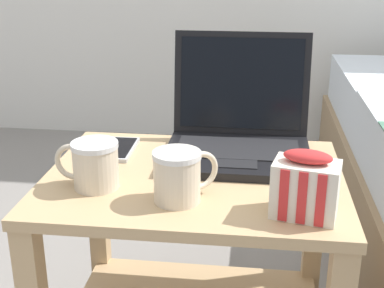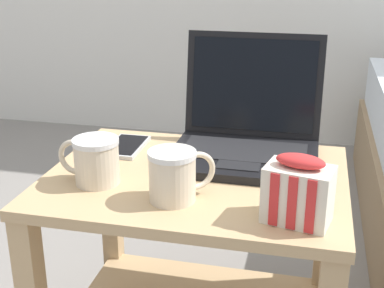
% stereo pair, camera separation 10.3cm
% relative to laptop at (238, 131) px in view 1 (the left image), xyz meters
% --- Properties ---
extents(bedside_table, '(0.61, 0.47, 0.48)m').
position_rel_laptop_xyz_m(bedside_table, '(-0.08, -0.14, -0.22)').
color(bedside_table, tan).
rests_on(bedside_table, ground_plane).
extents(laptop, '(0.32, 0.29, 0.26)m').
position_rel_laptop_xyz_m(laptop, '(0.00, 0.00, 0.00)').
color(laptop, black).
rests_on(laptop, bedside_table).
extents(mug_front_left, '(0.13, 0.09, 0.09)m').
position_rel_laptop_xyz_m(mug_front_left, '(-0.27, -0.22, 0.00)').
color(mug_front_left, beige).
rests_on(mug_front_left, bedside_table).
extents(mug_front_right, '(0.12, 0.10, 0.10)m').
position_rel_laptop_xyz_m(mug_front_right, '(-0.10, -0.26, 0.00)').
color(mug_front_right, beige).
rests_on(mug_front_right, bedside_table).
extents(snack_bag, '(0.12, 0.09, 0.12)m').
position_rel_laptop_xyz_m(snack_bag, '(0.13, -0.29, 0.00)').
color(snack_bag, silver).
rests_on(snack_bag, bedside_table).
extents(cell_phone, '(0.08, 0.14, 0.01)m').
position_rel_laptop_xyz_m(cell_phone, '(-0.28, -0.03, -0.05)').
color(cell_phone, '#B7BABC').
rests_on(cell_phone, bedside_table).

